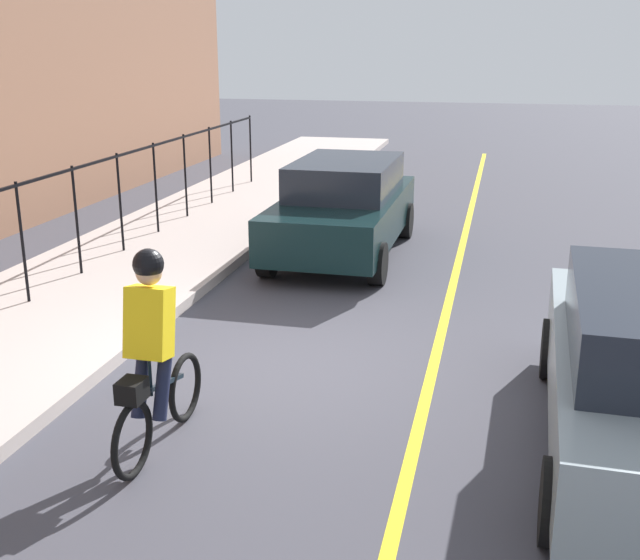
{
  "coord_description": "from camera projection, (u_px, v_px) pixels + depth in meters",
  "views": [
    {
      "loc": [
        -7.67,
        -2.2,
        3.45
      ],
      "look_at": [
        0.12,
        -0.37,
        1.0
      ],
      "focal_mm": 43.85,
      "sensor_mm": 36.0,
      "label": 1
    }
  ],
  "objects": [
    {
      "name": "cyclist_lead",
      "position": [
        153.0,
        354.0,
        6.62
      ],
      "size": [
        1.71,
        0.37,
        1.83
      ],
      "rotation": [
        0.0,
        0.0,
        -0.02
      ],
      "color": "black",
      "rests_on": "ground"
    },
    {
      "name": "parked_sedan_rear",
      "position": [
        344.0,
        206.0,
        12.97
      ],
      "size": [
        4.42,
        1.96,
        1.58
      ],
      "rotation": [
        0.0,
        0.0,
        3.13
      ],
      "color": "black",
      "rests_on": "ground"
    },
    {
      "name": "ground_plane",
      "position": [
        285.0,
        367.0,
        8.63
      ],
      "size": [
        80.0,
        80.0,
        0.0
      ],
      "primitive_type": "plane",
      "color": "#3F3F47"
    },
    {
      "name": "iron_fence",
      "position": [
        20.0,
        218.0,
        10.02
      ],
      "size": [
        19.04,
        0.04,
        1.6
      ],
      "color": "black",
      "rests_on": "sidewalk"
    },
    {
      "name": "lane_line_centre",
      "position": [
        430.0,
        381.0,
        8.28
      ],
      "size": [
        36.0,
        0.12,
        0.01
      ],
      "primitive_type": "cube",
      "color": "yellow",
      "rests_on": "ground"
    },
    {
      "name": "sidewalk",
      "position": [
        12.0,
        335.0,
        9.35
      ],
      "size": [
        40.0,
        3.2,
        0.15
      ],
      "primitive_type": "cube",
      "color": "#B3A59F",
      "rests_on": "ground"
    }
  ]
}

